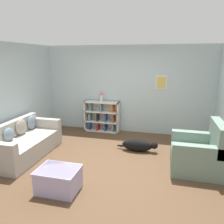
{
  "coord_description": "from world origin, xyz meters",
  "views": [
    {
      "loc": [
        1.17,
        -4.21,
        2.23
      ],
      "look_at": [
        0.0,
        0.4,
        1.05
      ],
      "focal_mm": 35.0,
      "sensor_mm": 36.0,
      "label": 1
    }
  ],
  "objects_px": {
    "bookshelf": "(102,117)",
    "dog": "(138,145)",
    "couch": "(23,143)",
    "coffee_table": "(59,179)",
    "recliner_chair": "(199,153)",
    "vase": "(101,96)"
  },
  "relations": [
    {
      "from": "coffee_table",
      "to": "dog",
      "type": "relative_size",
      "value": 0.69
    },
    {
      "from": "coffee_table",
      "to": "recliner_chair",
      "type": "bearing_deg",
      "value": 29.59
    },
    {
      "from": "coffee_table",
      "to": "couch",
      "type": "bearing_deg",
      "value": 143.52
    },
    {
      "from": "bookshelf",
      "to": "dog",
      "type": "distance_m",
      "value": 1.84
    },
    {
      "from": "couch",
      "to": "vase",
      "type": "xyz_separation_m",
      "value": [
        1.26,
        2.13,
        0.8
      ]
    },
    {
      "from": "coffee_table",
      "to": "vase",
      "type": "relative_size",
      "value": 2.36
    },
    {
      "from": "couch",
      "to": "bookshelf",
      "type": "bearing_deg",
      "value": 59.36
    },
    {
      "from": "couch",
      "to": "recliner_chair",
      "type": "bearing_deg",
      "value": 4.18
    },
    {
      "from": "couch",
      "to": "dog",
      "type": "height_order",
      "value": "couch"
    },
    {
      "from": "bookshelf",
      "to": "couch",
      "type": "bearing_deg",
      "value": -120.64
    },
    {
      "from": "recliner_chair",
      "to": "vase",
      "type": "relative_size",
      "value": 3.43
    },
    {
      "from": "dog",
      "to": "recliner_chair",
      "type": "bearing_deg",
      "value": -25.02
    },
    {
      "from": "recliner_chair",
      "to": "vase",
      "type": "distance_m",
      "value": 3.29
    },
    {
      "from": "bookshelf",
      "to": "recliner_chair",
      "type": "height_order",
      "value": "recliner_chair"
    },
    {
      "from": "coffee_table",
      "to": "dog",
      "type": "distance_m",
      "value": 2.27
    },
    {
      "from": "dog",
      "to": "vase",
      "type": "relative_size",
      "value": 3.42
    },
    {
      "from": "bookshelf",
      "to": "coffee_table",
      "type": "distance_m",
      "value": 3.25
    },
    {
      "from": "recliner_chair",
      "to": "coffee_table",
      "type": "height_order",
      "value": "recliner_chair"
    },
    {
      "from": "couch",
      "to": "vase",
      "type": "bearing_deg",
      "value": 59.34
    },
    {
      "from": "couch",
      "to": "coffee_table",
      "type": "height_order",
      "value": "couch"
    },
    {
      "from": "recliner_chair",
      "to": "coffee_table",
      "type": "xyz_separation_m",
      "value": [
        -2.41,
        -1.37,
        -0.14
      ]
    },
    {
      "from": "recliner_chair",
      "to": "vase",
      "type": "xyz_separation_m",
      "value": [
        -2.62,
        1.85,
        0.75
      ]
    }
  ]
}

